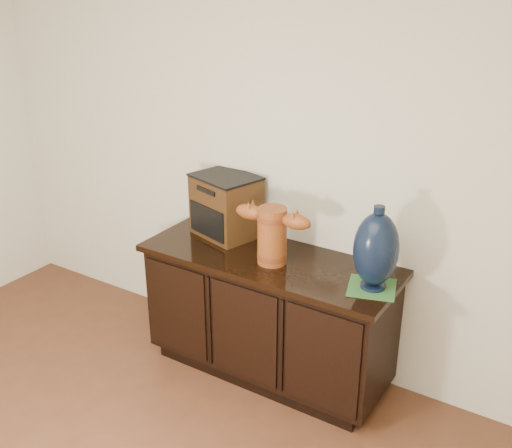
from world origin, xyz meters
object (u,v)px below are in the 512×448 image
Objects in this scene: terracotta_vessel at (272,232)px; spray_can at (238,226)px; lamp_base at (376,250)px; sideboard at (268,315)px; tv_radio at (226,206)px.

spray_can is (-0.34, 0.17, -0.10)m from terracotta_vessel.
spray_can is at bearing 150.95° from terracotta_vessel.
lamp_base is 0.93m from spray_can.
terracotta_vessel is 0.39m from spray_can.
tv_radio is at bearing 160.30° from sideboard.
sideboard is 3.37× the size of tv_radio.
tv_radio reaches higher than terracotta_vessel.
lamp_base is (0.57, 0.02, 0.03)m from terracotta_vessel.
terracotta_vessel reaches higher than spray_can.
lamp_base reaches higher than spray_can.
sideboard is at bearing 177.56° from lamp_base.
terracotta_vessel is at bearing -6.96° from tv_radio.
tv_radio is (-0.42, 0.18, 0.01)m from terracotta_vessel.
spray_can reaches higher than sideboard.
tv_radio is at bearing 172.66° from spray_can.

